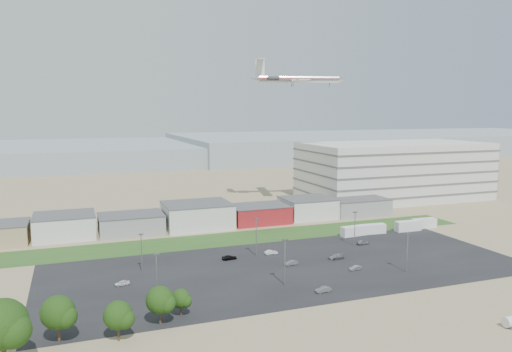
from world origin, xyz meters
name	(u,v)px	position (x,y,z in m)	size (l,w,h in m)	color
ground	(305,298)	(0.00, 0.00, 0.00)	(700.00, 700.00, 0.00)	#93835D
parking_lot	(288,267)	(5.00, 20.00, 0.01)	(120.00, 50.00, 0.01)	black
grass_strip	(231,239)	(0.00, 52.00, 0.01)	(160.00, 16.00, 0.02)	#254E1D
hills_backdrop	(181,153)	(40.00, 315.00, 4.50)	(700.00, 200.00, 9.00)	gray
building_row	(165,218)	(-17.00, 71.00, 4.00)	(170.00, 20.00, 8.00)	silver
parking_garage	(394,171)	(90.00, 95.00, 12.50)	(80.00, 40.00, 25.00)	silver
box_trailer_a	(353,231)	(37.19, 42.01, 1.54)	(8.19, 2.56, 3.07)	silver
box_trailer_b	(373,229)	(44.78, 42.35, 1.52)	(8.10, 2.53, 3.04)	silver
box_trailer_c	(408,226)	(57.45, 41.45, 1.64)	(8.75, 2.73, 3.28)	silver
box_trailer_d	(424,223)	(65.31, 43.07, 1.59)	(8.47, 2.65, 3.18)	silver
tree_far_left	(2,330)	(-55.98, -10.34, 6.25)	(8.33, 8.33, 12.50)	black
tree_left	(58,316)	(-48.35, -3.80, 4.64)	(6.19, 6.19, 9.28)	black
tree_mid	(118,318)	(-38.77, -6.79, 3.99)	(5.33, 5.33, 7.99)	black
tree_right	(160,303)	(-30.98, -2.66, 4.12)	(5.49, 5.49, 8.24)	black
tree_near	(181,301)	(-26.58, -0.15, 3.01)	(4.02, 4.02, 6.02)	black
lightpole_front_l	(157,278)	(-29.73, 8.04, 5.16)	(1.21, 0.51, 10.32)	slate
lightpole_front_m	(285,262)	(-0.97, 8.61, 5.30)	(1.25, 0.52, 10.61)	slate
lightpole_front_r	(407,253)	(30.57, 6.48, 4.89)	(1.15, 0.48, 9.78)	slate
lightpole_back_l	(142,253)	(-30.04, 29.06, 4.78)	(1.13, 0.47, 9.56)	slate
lightpole_back_m	(256,237)	(0.87, 31.98, 5.23)	(1.23, 0.51, 10.47)	slate
lightpole_back_r	(355,229)	(31.19, 31.41, 5.08)	(1.19, 0.50, 10.16)	slate
airliner	(299,79)	(41.96, 93.31, 51.87)	(39.71, 27.08, 11.73)	silver
parked_car_1	(356,268)	(19.67, 12.06, 0.56)	(1.18, 3.38, 1.11)	#A5A5AA
parked_car_5	(122,283)	(-35.53, 21.09, 0.56)	(1.33, 3.31, 1.13)	silver
parked_car_6	(229,257)	(-6.94, 31.41, 0.59)	(1.64, 4.04, 1.17)	black
parked_car_7	(291,263)	(6.43, 21.45, 0.58)	(1.22, 3.51, 1.16)	#595B5E
parked_car_8	(363,242)	(34.46, 32.01, 0.64)	(1.52, 3.78, 1.29)	#A5A5AA
parked_car_10	(123,316)	(-37.19, 1.94, 0.64)	(1.79, 4.39, 1.28)	maroon
parked_car_11	(271,252)	(5.30, 32.16, 0.59)	(1.24, 3.56, 1.17)	silver
parked_car_12	(336,257)	(19.86, 22.04, 0.66)	(1.84, 4.52, 1.31)	#A5A5AA
parked_car_13	(323,290)	(5.05, 1.47, 0.59)	(1.26, 3.60, 1.19)	#595B5E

